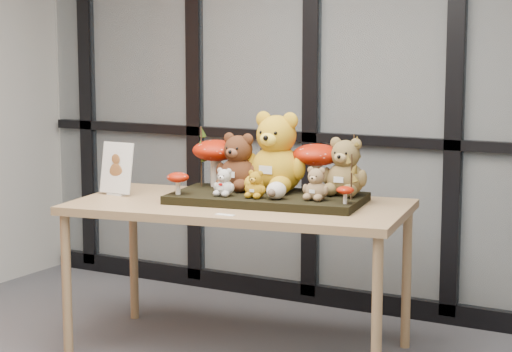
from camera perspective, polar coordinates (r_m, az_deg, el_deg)
The scene contains 22 objects.
room_shell at distance 3.33m, azimuth -8.27°, elevation 9.06°, with size 5.00×5.00×5.00m.
glass_partition at distance 5.51m, azimuth 7.68°, elevation 5.96°, with size 4.90×0.06×2.78m.
display_table at distance 4.80m, azimuth -1.02°, elevation -2.43°, with size 1.84×1.14×0.80m.
diorama_tray at distance 4.80m, azimuth 0.69°, elevation -1.38°, with size 0.99×0.49×0.04m, color black.
bear_pooh_yellow at distance 4.87m, azimuth 1.29°, elevation 1.76°, with size 0.35×0.32×0.46m, color gold, non-canonical shape.
bear_brown_medium at distance 4.92m, azimuth -1.08°, elevation 1.08°, with size 0.26×0.23×0.33m, color #492513, non-canonical shape.
bear_tan_back at distance 4.77m, azimuth 5.54°, elevation 0.77°, with size 0.25×0.23×0.33m, color olive, non-canonical shape.
bear_small_yellow at distance 4.67m, azimuth -0.01°, elevation -0.42°, with size 0.12×0.11×0.16m, color #AD7A11, non-canonical shape.
bear_white_bow at distance 4.73m, azimuth -1.95°, elevation -0.28°, with size 0.12×0.11×0.16m, color beige, non-canonical shape.
bear_beige_small at distance 4.61m, azimuth 3.73°, elevation -0.37°, with size 0.14×0.13×0.18m, color #90724C, non-canonical shape.
plush_cream_hedgehog at distance 4.63m, azimuth 1.26°, elevation -0.84°, with size 0.07×0.07×0.10m, color white, non-canonical shape.
mushroom_back_left at distance 5.04m, azimuth -2.49°, elevation 0.94°, with size 0.25×0.25×0.28m, color #921504, non-canonical shape.
mushroom_back_right at distance 4.85m, azimuth 3.74°, elevation 0.65°, with size 0.25×0.25×0.28m, color #921504, non-canonical shape.
mushroom_front_left at distance 4.80m, azimuth -4.83°, elevation -0.39°, with size 0.11×0.11×0.13m, color #921504, non-canonical shape.
mushroom_front_right at distance 4.53m, azimuth 5.51°, elevation -1.11°, with size 0.09×0.09×0.10m, color #921504, non-canonical shape.
sprig_green_far_left at distance 5.04m, azimuth -3.39°, elevation 1.21°, with size 0.05×0.05×0.33m, color #203C0D, non-canonical shape.
sprig_green_mid_left at distance 5.04m, azimuth -1.65°, elevation 0.64°, with size 0.05×0.05×0.23m, color #203C0D, non-canonical shape.
sprig_dry_far_right at distance 4.76m, azimuth 6.03°, elevation 0.68°, with size 0.05×0.05×0.32m, color brown, non-canonical shape.
sprig_dry_mid_right at distance 4.64m, azimuth 5.89°, elevation -0.06°, with size 0.05×0.05×0.23m, color brown, non-canonical shape.
sprig_green_centre at distance 4.99m, azimuth 0.30°, elevation 0.49°, with size 0.05×0.05×0.21m, color #203C0D, non-canonical shape.
sign_holder at distance 5.08m, azimuth -8.57°, elevation 0.32°, with size 0.20×0.06×0.29m.
label_card at distance 4.45m, azimuth -1.91°, elevation -2.40°, with size 0.10×0.03×0.00m, color white.
Camera 1 is at (2.02, -2.65, 1.63)m, focal length 65.00 mm.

